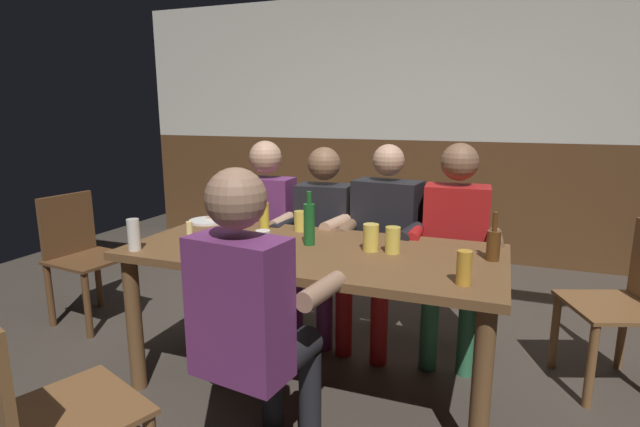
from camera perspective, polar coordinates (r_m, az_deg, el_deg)
The scene contains 24 objects.
ground_plane at distance 2.86m, azimuth -0.02°, elevation -18.36°, with size 7.14×7.14×0.00m, color #423A33.
back_wall_upper at distance 4.96m, azimuth 10.98°, elevation 16.45°, with size 5.95×0.12×1.38m, color beige.
back_wall_wainscot at distance 5.02m, azimuth 10.41°, elevation 1.88°, with size 5.95×0.12×1.15m, color brown.
dining_table at distance 2.50m, azimuth -0.84°, elevation -6.39°, with size 1.87×0.87×0.76m.
person_0 at distance 3.32m, azimuth -6.73°, elevation -1.25°, with size 0.52×0.51×1.24m.
person_1 at distance 3.16m, azimuth 0.11°, elevation -2.22°, with size 0.51×0.54×1.21m.
person_2 at distance 3.04m, azimuth 7.26°, elevation -2.68°, with size 0.58×0.58×1.24m.
person_3 at distance 2.98m, azimuth 15.47°, elevation -3.02°, with size 0.53×0.54×1.26m.
person_4 at distance 1.93m, azimuth -7.92°, elevation -11.25°, with size 0.54×0.54×1.25m.
chair_empty_near_right at distance 3.01m, azimuth 32.48°, elevation -8.73°, with size 0.57×0.57×0.88m.
chair_empty_near_left at distance 1.92m, azimuth -30.03°, elevation -20.12°, with size 0.57×0.57×0.88m.
chair_empty_far_end at distance 3.74m, azimuth -26.10°, elevation -4.26°, with size 0.49×0.49×0.88m.
table_candle at distance 2.80m, azimuth -15.03°, elevation -1.72°, with size 0.04×0.04×0.08m, color #F9E08C.
condiment_caddy at distance 2.54m, azimuth -8.07°, elevation -3.13°, with size 0.14×0.10×0.05m, color #B2B7BC.
plate_0 at distance 3.11m, azimuth -13.00°, elevation -0.86°, with size 0.23×0.23×0.01m, color white.
bottle_0 at distance 2.87m, azimuth -6.56°, elevation -0.06°, with size 0.06×0.06×0.24m.
bottle_1 at distance 2.39m, azimuth 19.62°, elevation -3.36°, with size 0.06×0.06×0.23m.
bottle_2 at distance 2.50m, azimuth -1.27°, elevation -1.11°, with size 0.06×0.06×0.28m.
pint_glass_0 at distance 2.27m, azimuth -6.66°, elevation -3.75°, with size 0.07×0.07×0.14m, color white.
pint_glass_1 at distance 2.03m, azimuth 16.49°, elevation -6.11°, with size 0.06×0.06×0.14m, color gold.
pint_glass_2 at distance 2.59m, azimuth -20.96°, elevation -2.33°, with size 0.06×0.06×0.16m, color white.
pint_glass_3 at distance 2.42m, azimuth 5.97°, elevation -2.80°, with size 0.08×0.08×0.14m, color #E5C64C.
pint_glass_4 at distance 2.80m, azimuth -2.34°, elevation -0.90°, with size 0.07×0.07×0.12m, color #E5C64C.
pint_glass_5 at distance 2.40m, azimuth 8.50°, elevation -3.10°, with size 0.07×0.07×0.13m, color #E5C64C.
Camera 1 is at (0.87, -2.30, 1.45)m, focal length 27.36 mm.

